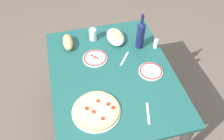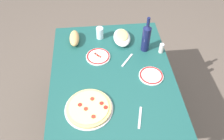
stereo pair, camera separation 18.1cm
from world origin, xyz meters
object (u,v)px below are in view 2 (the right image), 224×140
object	(u,v)px
wine_bottle	(146,37)
side_plate_near	(151,75)
bread_loaf	(74,38)
pepperoni_pizza	(89,108)
water_glass	(100,33)
dining_table	(112,82)
baked_pasta_dish	(122,37)
side_plate_far	(98,56)
spice_shaker	(161,48)

from	to	relation	value
wine_bottle	side_plate_near	world-z (taller)	wine_bottle
bread_loaf	pepperoni_pizza	bearing A→B (deg)	8.28
pepperoni_pizza	water_glass	distance (m)	0.77
dining_table	baked_pasta_dish	distance (m)	0.43
wine_bottle	bread_loaf	world-z (taller)	wine_bottle
pepperoni_pizza	bread_loaf	xyz separation A→B (m)	(-0.73, -0.11, 0.02)
side_plate_far	spice_shaker	world-z (taller)	spice_shaker
spice_shaker	bread_loaf	bearing A→B (deg)	-105.78
dining_table	baked_pasta_dish	size ratio (longest dim) A/B	5.14
dining_table	water_glass	distance (m)	0.47
wine_bottle	spice_shaker	size ratio (longest dim) A/B	3.75
baked_pasta_dish	side_plate_far	size ratio (longest dim) A/B	1.17
baked_pasta_dish	side_plate_near	distance (m)	0.48
wine_bottle	baked_pasta_dish	bearing A→B (deg)	-126.22
baked_pasta_dish	wine_bottle	distance (m)	0.25
dining_table	baked_pasta_dish	bearing A→B (deg)	161.68
dining_table	side_plate_near	distance (m)	0.33
dining_table	side_plate_far	size ratio (longest dim) A/B	6.01
wine_bottle	water_glass	size ratio (longest dim) A/B	3.01
pepperoni_pizza	side_plate_near	world-z (taller)	pepperoni_pizza
dining_table	wine_bottle	world-z (taller)	wine_bottle
pepperoni_pizza	spice_shaker	xyz separation A→B (m)	(-0.52, 0.63, 0.03)
side_plate_far	spice_shaker	bearing A→B (deg)	91.28
wine_bottle	water_glass	bearing A→B (deg)	-117.10
side_plate_far	side_plate_near	bearing A→B (deg)	57.74
side_plate_near	side_plate_far	xyz separation A→B (m)	(-0.25, -0.40, 0.00)
side_plate_near	wine_bottle	bearing A→B (deg)	178.45
side_plate_far	spice_shaker	distance (m)	0.54
wine_bottle	spice_shaker	bearing A→B (deg)	70.32
side_plate_far	bread_loaf	xyz separation A→B (m)	(-0.22, -0.20, 0.03)
baked_pasta_dish	bread_loaf	xyz separation A→B (m)	(-0.03, -0.42, -0.00)
spice_shaker	side_plate_far	bearing A→B (deg)	-88.72
water_glass	side_plate_near	world-z (taller)	water_glass
baked_pasta_dish	side_plate_far	distance (m)	0.30
side_plate_far	baked_pasta_dish	bearing A→B (deg)	130.72
side_plate_far	dining_table	bearing A→B (deg)	28.29
side_plate_near	spice_shaker	distance (m)	0.30
baked_pasta_dish	wine_bottle	world-z (taller)	wine_bottle
side_plate_near	bread_loaf	size ratio (longest dim) A/B	0.94
water_glass	side_plate_far	bearing A→B (deg)	-7.09
dining_table	side_plate_near	world-z (taller)	side_plate_near
side_plate_near	side_plate_far	distance (m)	0.47
bread_loaf	wine_bottle	bearing A→B (deg)	75.09
water_glass	spice_shaker	world-z (taller)	water_glass
dining_table	baked_pasta_dish	xyz separation A→B (m)	(-0.38, 0.13, 0.16)
water_glass	side_plate_near	bearing A→B (deg)	36.14
pepperoni_pizza	baked_pasta_dish	bearing A→B (deg)	155.68
dining_table	pepperoni_pizza	size ratio (longest dim) A/B	3.65
dining_table	side_plate_far	distance (m)	0.24
wine_bottle	bread_loaf	bearing A→B (deg)	-104.91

